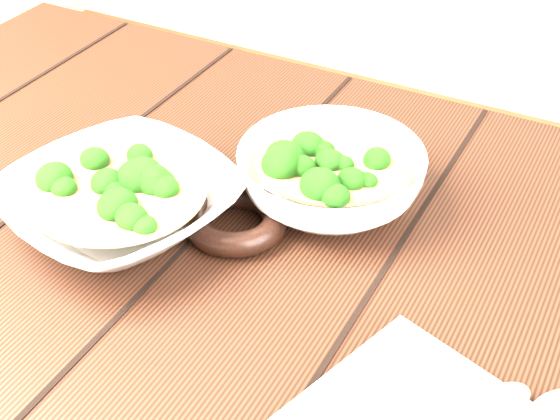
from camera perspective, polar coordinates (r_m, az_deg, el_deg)
name	(u,v)px	position (r m, az deg, el deg)	size (l,w,h in m)	color
table	(223,314)	(0.92, -4.20, -7.62)	(1.20, 0.80, 0.75)	#33180E
soup_bowl_front	(120,201)	(0.85, -11.61, 0.63)	(0.29, 0.29, 0.07)	silver
soup_bowl_back	(330,175)	(0.87, 3.71, 2.57)	(0.22, 0.22, 0.08)	silver
trivet	(236,220)	(0.84, -3.26, -0.72)	(0.11, 0.11, 0.03)	black
spoon_left	(469,417)	(0.67, 13.64, -14.49)	(0.12, 0.17, 0.01)	#B9B4A3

